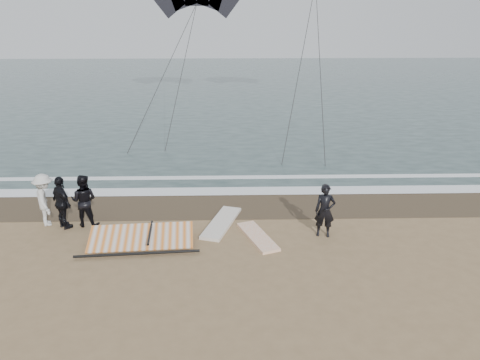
{
  "coord_description": "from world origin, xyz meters",
  "views": [
    {
      "loc": [
        0.05,
        -12.43,
        7.34
      ],
      "look_at": [
        0.43,
        3.0,
        1.6
      ],
      "focal_mm": 35.0,
      "sensor_mm": 36.0,
      "label": 1
    }
  ],
  "objects_px": {
    "board_white": "(258,237)",
    "board_cream": "(221,223)",
    "sail_rig": "(140,238)",
    "man_main": "(325,211)"
  },
  "relations": [
    {
      "from": "man_main",
      "to": "board_cream",
      "type": "relative_size",
      "value": 0.69
    },
    {
      "from": "man_main",
      "to": "sail_rig",
      "type": "relative_size",
      "value": 0.48
    },
    {
      "from": "board_white",
      "to": "sail_rig",
      "type": "xyz_separation_m",
      "value": [
        -3.9,
        -0.27,
        0.15
      ]
    },
    {
      "from": "sail_rig",
      "to": "man_main",
      "type": "bearing_deg",
      "value": 3.65
    },
    {
      "from": "board_white",
      "to": "sail_rig",
      "type": "relative_size",
      "value": 0.59
    },
    {
      "from": "board_cream",
      "to": "sail_rig",
      "type": "bearing_deg",
      "value": -135.75
    },
    {
      "from": "board_white",
      "to": "board_cream",
      "type": "height_order",
      "value": "board_cream"
    },
    {
      "from": "man_main",
      "to": "board_cream",
      "type": "bearing_deg",
      "value": 174.73
    },
    {
      "from": "board_white",
      "to": "board_cream",
      "type": "distance_m",
      "value": 1.64
    },
    {
      "from": "board_white",
      "to": "board_cream",
      "type": "xyz_separation_m",
      "value": [
        -1.24,
        1.08,
        0.01
      ]
    }
  ]
}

